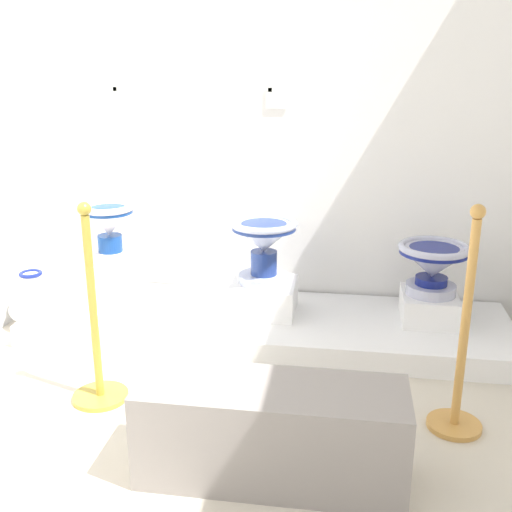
% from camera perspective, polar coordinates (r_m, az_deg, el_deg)
% --- Properties ---
extents(wall_back, '(3.51, 0.06, 3.12)m').
position_cam_1_polar(wall_back, '(3.85, 2.16, 17.32)').
color(wall_back, white).
rests_on(wall_back, ground_plane).
extents(display_platform, '(2.88, 0.83, 0.13)m').
position_cam_1_polar(display_platform, '(3.71, 1.05, -6.45)').
color(display_platform, white).
rests_on(display_platform, ground_plane).
extents(plinth_block_slender_white, '(0.30, 0.32, 0.27)m').
position_cam_1_polar(plinth_block_slender_white, '(3.92, -13.26, -2.40)').
color(plinth_block_slender_white, white).
rests_on(plinth_block_slender_white, display_platform).
extents(antique_toilet_slender_white, '(0.32, 0.32, 0.36)m').
position_cam_1_polar(antique_toilet_slender_white, '(3.81, -13.65, 2.93)').
color(antique_toilet_slender_white, white).
rests_on(antique_toilet_slender_white, plinth_block_slender_white).
extents(plinth_block_tall_cobalt, '(0.39, 0.38, 0.19)m').
position_cam_1_polar(plinth_block_tall_cobalt, '(3.70, 0.72, -3.85)').
color(plinth_block_tall_cobalt, white).
rests_on(plinth_block_tall_cobalt, display_platform).
extents(antique_toilet_tall_cobalt, '(0.39, 0.39, 0.39)m').
position_cam_1_polar(antique_toilet_tall_cobalt, '(3.58, 0.74, 1.44)').
color(antique_toilet_tall_cobalt, silver).
rests_on(antique_toilet_tall_cobalt, plinth_block_tall_cobalt).
extents(plinth_block_rightmost, '(0.32, 0.36, 0.17)m').
position_cam_1_polar(plinth_block_rightmost, '(3.72, 15.91, -4.61)').
color(plinth_block_rightmost, white).
rests_on(plinth_block_rightmost, display_platform).
extents(antique_toilet_rightmost, '(0.41, 0.41, 0.30)m').
position_cam_1_polar(antique_toilet_rightmost, '(3.63, 16.27, -0.57)').
color(antique_toilet_rightmost, '#B1B4CD').
rests_on(antique_toilet_rightmost, plinth_block_rightmost).
extents(info_placard_first, '(0.13, 0.01, 0.12)m').
position_cam_1_polar(info_placard_first, '(4.06, -12.53, 14.56)').
color(info_placard_first, white).
extents(info_placard_second, '(0.13, 0.01, 0.14)m').
position_cam_1_polar(info_placard_second, '(3.82, 1.94, 14.70)').
color(info_placard_second, white).
extents(decorative_vase_companion, '(0.30, 0.30, 0.36)m').
position_cam_1_polar(decorative_vase_companion, '(4.04, -20.07, -4.45)').
color(decorative_vase_companion, navy).
rests_on(decorative_vase_companion, ground_plane).
extents(stanchion_post_near_left, '(0.27, 0.27, 0.99)m').
position_cam_1_polar(stanchion_post_near_left, '(3.05, -14.74, -8.31)').
color(stanchion_post_near_left, '#B39A36').
rests_on(stanchion_post_near_left, ground_plane).
extents(stanchion_post_near_right, '(0.24, 0.24, 1.04)m').
position_cam_1_polar(stanchion_post_near_right, '(2.85, 18.66, -9.50)').
color(stanchion_post_near_right, gold).
rests_on(stanchion_post_near_right, ground_plane).
extents(museum_bench, '(1.05, 0.36, 0.40)m').
position_cam_1_polar(museum_bench, '(2.48, 1.45, -16.17)').
color(museum_bench, gray).
rests_on(museum_bench, ground_plane).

